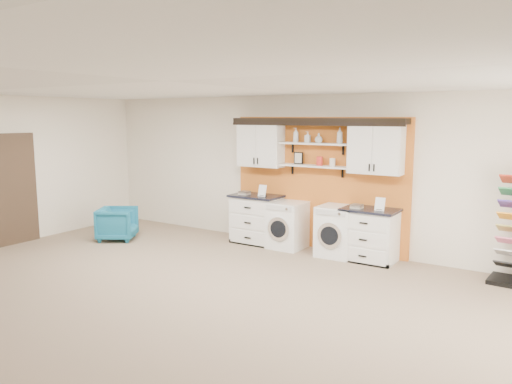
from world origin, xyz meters
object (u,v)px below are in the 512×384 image
Objects in this scene: washer at (288,225)px; dryer at (338,231)px; base_cabinet_left at (257,219)px; base_cabinet_right at (370,235)px; armchair at (117,224)px.

washer is 0.99m from dryer.
base_cabinet_right is (2.26, 0.00, -0.02)m from base_cabinet_left.
armchair is (-3.11, -1.29, -0.11)m from washer.
base_cabinet_right is 4.86m from armchair.
washer is at bearing -0.28° from base_cabinet_left.
base_cabinet_right reaches higher than dryer.
base_cabinet_left is 1.35× the size of armchair.
armchair is at bearing -164.57° from base_cabinet_right.
washer is 3.37m from armchair.
base_cabinet_left is at bearing -94.54° from armchair.
base_cabinet_left reaches higher than base_cabinet_right.
base_cabinet_right is 1.29× the size of armchair.
base_cabinet_right is 1.04× the size of dryer.
base_cabinet_left reaches higher than washer.
armchair is (-2.43, -1.29, -0.14)m from base_cabinet_left.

